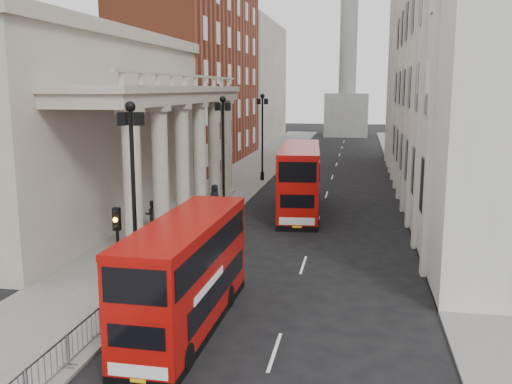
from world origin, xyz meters
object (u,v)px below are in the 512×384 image
lamp_post_north (262,131)px  bus_far (300,179)px  bus_near (187,272)px  pedestrian_b (152,214)px  pedestrian_c (215,197)px  lamp_post_mid (223,148)px  lamp_post_south (133,186)px  traffic_light (117,241)px  monument_column (348,50)px  pedestrian_a (155,217)px

lamp_post_north → bus_far: bearing=-69.7°
bus_near → pedestrian_b: bus_near is taller
bus_near → bus_far: bus_far is taller
pedestrian_c → lamp_post_north: bearing=115.9°
lamp_post_mid → lamp_post_south: bearing=-90.0°
lamp_post_mid → pedestrian_b: size_ratio=4.63×
lamp_post_north → traffic_light: 34.07m
pedestrian_b → lamp_post_south: bearing=82.0°
bus_near → monument_column: bearing=88.8°
lamp_post_mid → pedestrian_a: 6.95m
lamp_post_mid → bus_near: size_ratio=0.86×
bus_far → pedestrian_a: bearing=-145.4°
lamp_post_south → lamp_post_mid: size_ratio=1.00×
bus_near → pedestrian_c: (-4.19, 20.49, -1.12)m
traffic_light → lamp_post_south: bearing=92.8°
monument_column → bus_near: monument_column is taller
pedestrian_c → pedestrian_b: bearing=-80.6°
lamp_post_mid → bus_near: lamp_post_mid is taller
monument_column → bus_near: bearing=-92.3°
pedestrian_b → bus_far: bearing=-168.2°
bus_far → pedestrian_b: bearing=-147.2°
lamp_post_south → lamp_post_north: same height
lamp_post_north → bus_near: bearing=-85.0°
monument_column → pedestrian_b: size_ratio=30.15×
lamp_post_mid → lamp_post_north: 16.00m
bus_far → traffic_light: bearing=-108.3°
bus_near → pedestrian_a: size_ratio=5.94×
monument_column → lamp_post_mid: size_ratio=6.51×
lamp_post_south → lamp_post_mid: 16.00m
traffic_light → bus_far: bearing=76.3°
traffic_light → pedestrian_a: (-3.48, 13.43, -2.17)m
pedestrian_b → pedestrian_c: pedestrian_c is taller
lamp_post_south → traffic_light: (0.10, -2.02, -1.80)m
lamp_post_mid → traffic_light: size_ratio=1.93×
lamp_post_north → pedestrian_b: size_ratio=4.63×
traffic_light → pedestrian_b: size_ratio=2.39×
bus_far → monument_column: bearing=84.2°
pedestrian_b → pedestrian_c: (2.50, 6.42, 0.03)m
pedestrian_c → lamp_post_south: bearing=-55.6°
lamp_post_mid → pedestrian_c: 4.52m
lamp_post_south → lamp_post_north: (0.00, 32.00, 0.00)m
lamp_post_north → traffic_light: bearing=-89.8°
traffic_light → bus_far: size_ratio=0.38×
monument_column → pedestrian_b: (-10.28, -76.38, -14.96)m
pedestrian_b → pedestrian_a: bearing=118.7°
traffic_light → pedestrian_c: (-1.27, 20.06, -2.06)m
traffic_light → bus_near: bearing=-8.4°
traffic_light → bus_far: (4.97, 20.32, -0.56)m
monument_column → lamp_post_mid: 73.14m
pedestrian_a → pedestrian_b: bearing=140.8°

